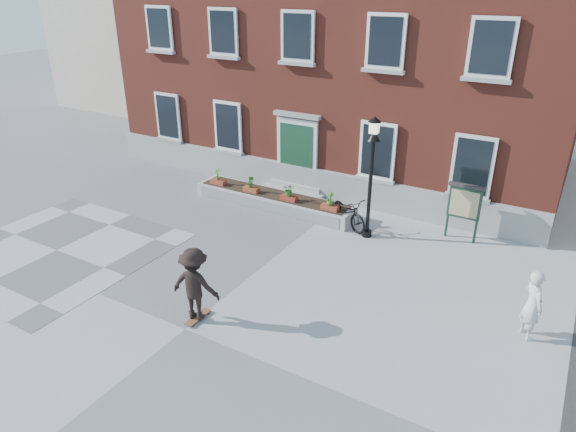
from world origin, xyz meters
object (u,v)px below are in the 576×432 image
Objects in this scene: bicycle at (345,211)px; skateboarder at (195,284)px; lamp_post at (372,162)px; bystander at (532,305)px; notice_board at (465,203)px.

skateboarder reaches higher than bicycle.
lamp_post is 6.73m from skateboarder.
bystander is 0.93× the size of notice_board.
bystander is at bearing -29.17° from lamp_post.
lamp_post is (0.94, -0.32, 2.00)m from bicycle.
bicycle is 1.05× the size of skateboarder.
bicycle is 6.68m from skateboarder.
skateboarder is (-1.83, -6.29, -1.53)m from lamp_post.
bicycle is 1.18× the size of bystander.
notice_board is at bearing 26.21° from lamp_post.
bicycle is 2.23m from lamp_post.
bystander reaches higher than bicycle.
lamp_post reaches higher than notice_board.
lamp_post is 2.10× the size of notice_board.
bystander is 0.44× the size of lamp_post.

